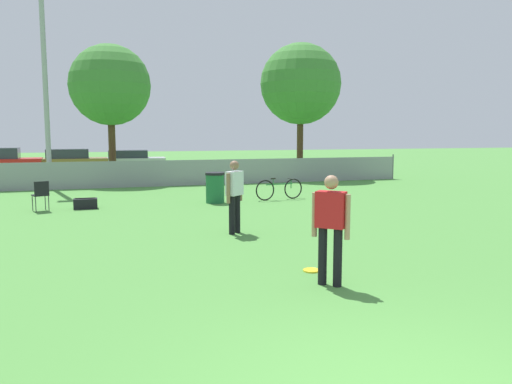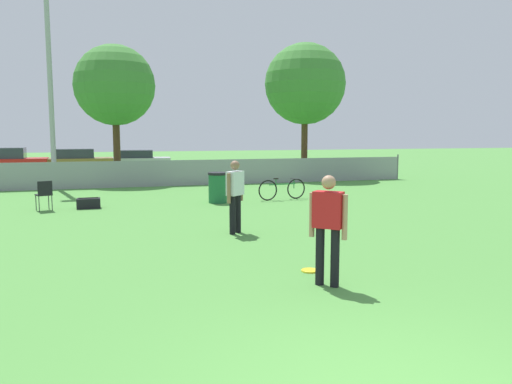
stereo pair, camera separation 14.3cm
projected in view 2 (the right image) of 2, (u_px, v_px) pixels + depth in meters
name	position (u px, v px, depth m)	size (l,w,h in m)	color
fence_backline	(160.00, 173.00, 21.07)	(23.01, 0.07, 1.21)	gray
light_pole	(49.00, 51.00, 20.10)	(0.90, 0.36, 9.48)	#9E9EA3
tree_near_pole	(115.00, 86.00, 22.73)	(3.66, 3.66, 6.25)	#4C331E
tree_far_right	(305.00, 84.00, 25.00)	(4.05, 4.05, 6.72)	#4C331E
player_receiver_white	(235.00, 192.00, 11.08)	(0.46, 0.44, 1.63)	black
player_defender_red	(328.00, 222.00, 7.24)	(0.45, 0.45, 1.63)	black
frisbee_disc	(310.00, 270.00, 8.11)	(0.28, 0.28, 0.03)	yellow
folding_chair_sideline	(44.00, 193.00, 14.39)	(0.52, 0.52, 0.87)	#333338
bicycle_sideline	(282.00, 189.00, 16.84)	(1.77, 0.44, 0.74)	black
trash_bin	(218.00, 188.00, 16.08)	(0.62, 0.62, 0.98)	#1E6638
gear_bag_sideline	(89.00, 203.00, 14.91)	(0.67, 0.37, 0.33)	black
parked_car_red	(1.00, 163.00, 26.12)	(4.63, 1.94, 1.49)	black
parked_car_tan	(73.00, 162.00, 27.74)	(4.27, 1.83, 1.38)	black
parked_car_silver	(134.00, 161.00, 29.57)	(4.38, 2.16, 1.26)	black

